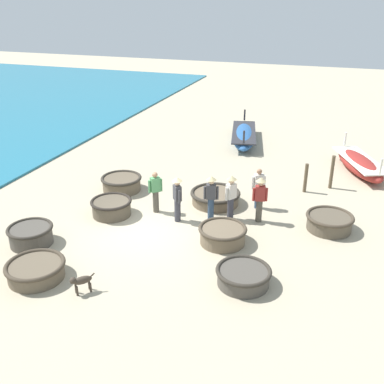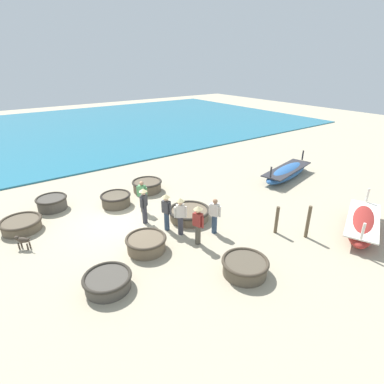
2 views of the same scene
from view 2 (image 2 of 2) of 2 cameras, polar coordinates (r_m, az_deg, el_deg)
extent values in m
plane|color=tan|center=(14.04, -13.87, -5.44)|extent=(80.00, 80.00, 0.00)
cube|color=teal|center=(34.39, -21.82, 11.06)|extent=(28.00, 52.00, 0.10)
cylinder|color=brown|center=(16.80, -8.53, 1.07)|extent=(1.53, 1.53, 0.54)
torus|color=#332D26|center=(16.70, -8.59, 1.92)|extent=(1.65, 1.65, 0.12)
cylinder|color=brown|center=(11.73, -8.71, -9.81)|extent=(1.45, 1.45, 0.51)
torus|color=#42382B|center=(11.59, -8.78, -8.76)|extent=(1.57, 1.57, 0.12)
cylinder|color=#4C473F|center=(10.31, -15.74, -16.25)|extent=(1.44, 1.44, 0.44)
torus|color=#332D26|center=(10.17, -15.88, -15.31)|extent=(1.56, 1.56, 0.12)
cylinder|color=brown|center=(15.45, -14.28, -1.54)|extent=(1.38, 1.38, 0.54)
torus|color=#28231E|center=(15.34, -14.39, -0.62)|extent=(1.50, 1.50, 0.11)
cylinder|color=#4C473F|center=(16.13, -25.09, -2.00)|extent=(1.34, 1.34, 0.57)
torus|color=#332D26|center=(16.02, -25.27, -1.09)|extent=(1.45, 1.45, 0.11)
cylinder|color=brown|center=(10.64, 10.02, -13.99)|extent=(1.49, 1.49, 0.49)
torus|color=#42382B|center=(10.49, 10.12, -12.92)|extent=(1.61, 1.61, 0.12)
cylinder|color=brown|center=(14.82, -29.72, -5.54)|extent=(1.56, 1.56, 0.43)
torus|color=#42382B|center=(14.72, -29.89, -4.80)|extent=(1.69, 1.69, 0.13)
cylinder|color=brown|center=(13.75, -0.52, -4.29)|extent=(1.78, 1.78, 0.43)
torus|color=#332D26|center=(13.65, -0.53, -3.49)|extent=(1.92, 1.92, 0.14)
ellipsoid|color=#285693|center=(19.39, 17.62, 3.58)|extent=(2.17, 4.87, 0.70)
cube|color=#2D2D33|center=(19.31, 17.70, 4.19)|extent=(2.14, 4.51, 0.06)
cylinder|color=#2D2D33|center=(21.13, 20.35, 6.59)|extent=(0.10, 0.10, 0.63)
cylinder|color=#2D2D33|center=(17.32, 14.80, 3.68)|extent=(0.10, 0.10, 0.63)
ellipsoid|color=maroon|center=(14.61, 29.67, -5.31)|extent=(2.67, 4.17, 0.71)
cube|color=silver|center=(14.51, 29.85, -4.52)|extent=(2.58, 3.89, 0.06)
cylinder|color=silver|center=(16.07, 30.47, -0.46)|extent=(0.10, 0.10, 0.64)
cylinder|color=silver|center=(12.67, 29.79, -6.47)|extent=(0.10, 0.10, 0.64)
cylinder|color=#2D425B|center=(12.63, 4.29, -6.11)|extent=(0.22, 0.22, 0.82)
cube|color=silver|center=(12.31, 4.38, -3.36)|extent=(0.40, 0.36, 0.54)
sphere|color=#A37556|center=(12.14, 4.44, -1.77)|extent=(0.20, 0.20, 0.20)
cylinder|color=silver|center=(12.40, 3.42, -3.38)|extent=(0.09, 0.09, 0.48)
cylinder|color=silver|center=(12.27, 5.34, -3.76)|extent=(0.09, 0.09, 0.48)
cylinder|color=#4C473D|center=(14.48, -9.34, -2.25)|extent=(0.22, 0.22, 0.82)
cube|color=#4C8E56|center=(14.20, -9.52, 0.21)|extent=(0.40, 0.39, 0.54)
sphere|color=#A37556|center=(14.05, -9.63, 1.63)|extent=(0.20, 0.20, 0.20)
cylinder|color=#4C8E56|center=(14.30, -10.32, 0.11)|extent=(0.09, 0.09, 0.48)
cylinder|color=#4C8E56|center=(14.14, -8.68, -0.05)|extent=(0.09, 0.09, 0.48)
cylinder|color=#383842|center=(12.51, -2.19, -6.39)|extent=(0.22, 0.22, 0.82)
cube|color=silver|center=(12.18, -2.24, -3.62)|extent=(0.36, 0.40, 0.54)
sphere|color=#DBB28E|center=(12.01, -2.27, -2.01)|extent=(0.20, 0.20, 0.20)
cylinder|color=silver|center=(12.21, -1.21, -3.79)|extent=(0.09, 0.09, 0.48)
cylinder|color=silver|center=(12.20, -3.28, -3.87)|extent=(0.09, 0.09, 0.48)
cone|color=#D1BC84|center=(11.95, -2.28, -1.45)|extent=(0.36, 0.36, 0.14)
cylinder|color=#383842|center=(13.49, -8.99, -4.27)|extent=(0.22, 0.22, 0.82)
cube|color=#3D3D42|center=(13.19, -9.18, -1.67)|extent=(0.39, 0.40, 0.54)
sphere|color=#DBB28E|center=(13.03, -9.29, -0.16)|extent=(0.20, 0.20, 0.20)
cylinder|color=#3D3D42|center=(13.03, -9.54, -2.27)|extent=(0.09, 0.09, 0.48)
cylinder|color=#3D3D42|center=(13.39, -8.80, -1.47)|extent=(0.09, 0.09, 0.48)
cone|color=#D1BC84|center=(12.98, -9.32, 0.36)|extent=(0.36, 0.36, 0.14)
cylinder|color=#4C473D|center=(11.89, 1.13, -8.13)|extent=(0.22, 0.22, 0.82)
cube|color=maroon|center=(11.54, 1.16, -5.26)|extent=(0.39, 0.31, 0.54)
sphere|color=tan|center=(11.36, 1.18, -3.59)|extent=(0.20, 0.20, 0.20)
cylinder|color=maroon|center=(11.68, 0.29, -5.16)|extent=(0.09, 0.09, 0.48)
cylinder|color=maroon|center=(11.46, 2.05, -5.81)|extent=(0.09, 0.09, 0.48)
cone|color=#D1BC84|center=(11.30, 1.18, -3.01)|extent=(0.36, 0.36, 0.14)
cylinder|color=#2D425B|center=(12.86, -4.83, -5.55)|extent=(0.22, 0.22, 0.82)
cube|color=#3D3D42|center=(12.54, -4.93, -2.84)|extent=(0.39, 0.30, 0.54)
sphere|color=#DBB28E|center=(12.37, -4.99, -1.27)|extent=(0.20, 0.20, 0.20)
cylinder|color=#3D3D42|center=(12.70, -5.65, -2.76)|extent=(0.09, 0.09, 0.48)
cylinder|color=#3D3D42|center=(12.43, -4.18, -3.34)|extent=(0.09, 0.09, 0.48)
cone|color=#D1BC84|center=(12.32, -5.02, -0.72)|extent=(0.36, 0.36, 0.14)
ellipsoid|color=#3D3328|center=(13.29, -29.51, -7.97)|extent=(0.51, 0.51, 0.22)
sphere|color=#3D3328|center=(13.40, -30.41, -7.57)|extent=(0.18, 0.18, 0.18)
cylinder|color=#3D3328|center=(13.12, -28.69, -7.89)|extent=(0.17, 0.17, 0.16)
cylinder|color=#3D3328|center=(13.47, -30.09, -8.91)|extent=(0.06, 0.06, 0.28)
cylinder|color=#3D3328|center=(13.56, -29.74, -8.61)|extent=(0.06, 0.06, 0.28)
cylinder|color=#3D3328|center=(13.26, -28.83, -9.15)|extent=(0.06, 0.06, 0.28)
cylinder|color=#3D3328|center=(13.35, -28.49, -8.85)|extent=(0.06, 0.06, 0.28)
cylinder|color=brown|center=(13.03, 21.23, -5.33)|extent=(0.14, 0.14, 1.42)
cylinder|color=brown|center=(12.99, 15.83, -5.14)|extent=(0.14, 0.14, 1.21)
camera|label=1|loc=(9.84, -92.57, 3.50)|focal=42.00mm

